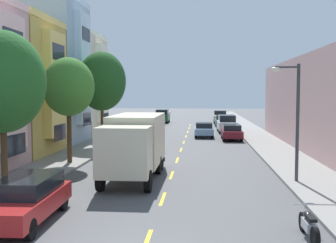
{
  "coord_description": "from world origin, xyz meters",
  "views": [
    {
      "loc": [
        1.58,
        -9.76,
        4.31
      ],
      "look_at": [
        -1.63,
        29.71,
        1.64
      ],
      "focal_mm": 44.67,
      "sensor_mm": 36.0,
      "label": 1
    }
  ],
  "objects_px": {
    "parked_suv_white": "(227,124)",
    "parked_wagon_charcoal": "(157,120)",
    "parked_sedan_burgundy": "(232,132)",
    "parked_wagon_red": "(26,198)",
    "delivery_box_truck": "(135,142)",
    "parked_motorcycle": "(309,225)",
    "street_tree_third": "(102,81)",
    "parked_suv_forest": "(162,116)",
    "street_tree_nearest": "(2,82)",
    "parked_wagon_orange": "(132,135)",
    "moving_sky_sedan": "(204,129)",
    "street_tree_second": "(69,87)",
    "street_lamp": "(294,112)",
    "parked_pickup_champagne": "(220,117)",
    "parked_sedan_silver": "(152,124)",
    "parked_sedan_teal": "(222,121)"
  },
  "relations": [
    {
      "from": "parked_pickup_champagne",
      "to": "parked_motorcycle",
      "type": "relative_size",
      "value": 2.6
    },
    {
      "from": "parked_sedan_silver",
      "to": "parked_sedan_teal",
      "type": "height_order",
      "value": "same"
    },
    {
      "from": "street_lamp",
      "to": "delivery_box_truck",
      "type": "bearing_deg",
      "value": 174.71
    },
    {
      "from": "street_tree_second",
      "to": "parked_wagon_orange",
      "type": "relative_size",
      "value": 1.34
    },
    {
      "from": "street_lamp",
      "to": "moving_sky_sedan",
      "type": "relative_size",
      "value": 1.24
    },
    {
      "from": "parked_sedan_burgundy",
      "to": "parked_sedan_teal",
      "type": "xyz_separation_m",
      "value": [
        -0.1,
        16.17,
        0.0
      ]
    },
    {
      "from": "parked_wagon_orange",
      "to": "street_tree_nearest",
      "type": "bearing_deg",
      "value": -96.47
    },
    {
      "from": "parked_wagon_charcoal",
      "to": "parked_sedan_burgundy",
      "type": "height_order",
      "value": "parked_wagon_charcoal"
    },
    {
      "from": "street_tree_second",
      "to": "street_lamp",
      "type": "bearing_deg",
      "value": -19.62
    },
    {
      "from": "street_tree_third",
      "to": "moving_sky_sedan",
      "type": "height_order",
      "value": "street_tree_third"
    },
    {
      "from": "street_tree_nearest",
      "to": "street_lamp",
      "type": "distance_m",
      "value": 13.01
    },
    {
      "from": "street_lamp",
      "to": "moving_sky_sedan",
      "type": "xyz_separation_m",
      "value": [
        -4.12,
        21.3,
        -2.68
      ]
    },
    {
      "from": "parked_sedan_burgundy",
      "to": "parked_pickup_champagne",
      "type": "xyz_separation_m",
      "value": [
        -0.04,
        23.21,
        0.08
      ]
    },
    {
      "from": "parked_suv_forest",
      "to": "street_tree_nearest",
      "type": "bearing_deg",
      "value": -92.7
    },
    {
      "from": "delivery_box_truck",
      "to": "moving_sky_sedan",
      "type": "xyz_separation_m",
      "value": [
        3.6,
        20.59,
        -1.09
      ]
    },
    {
      "from": "parked_suv_white",
      "to": "parked_wagon_charcoal",
      "type": "bearing_deg",
      "value": 134.21
    },
    {
      "from": "street_tree_nearest",
      "to": "parked_wagon_red",
      "type": "height_order",
      "value": "street_tree_nearest"
    },
    {
      "from": "street_tree_second",
      "to": "street_tree_third",
      "type": "xyz_separation_m",
      "value": [
        0.0,
        8.36,
        0.59
      ]
    },
    {
      "from": "parked_wagon_orange",
      "to": "moving_sky_sedan",
      "type": "xyz_separation_m",
      "value": [
        6.09,
        6.72,
        -0.05
      ]
    },
    {
      "from": "street_tree_second",
      "to": "parked_wagon_charcoal",
      "type": "relative_size",
      "value": 1.34
    },
    {
      "from": "parked_pickup_champagne",
      "to": "street_tree_third",
      "type": "bearing_deg",
      "value": -110.12
    },
    {
      "from": "parked_wagon_charcoal",
      "to": "parked_wagon_orange",
      "type": "relative_size",
      "value": 1.0
    },
    {
      "from": "parked_pickup_champagne",
      "to": "parked_suv_white",
      "type": "bearing_deg",
      "value": -89.87
    },
    {
      "from": "street_tree_third",
      "to": "parked_pickup_champagne",
      "type": "xyz_separation_m",
      "value": [
        10.69,
        29.2,
        -4.45
      ]
    },
    {
      "from": "parked_motorcycle",
      "to": "delivery_box_truck",
      "type": "bearing_deg",
      "value": 127.78
    },
    {
      "from": "parked_sedan_burgundy",
      "to": "street_tree_third",
      "type": "bearing_deg",
      "value": -150.83
    },
    {
      "from": "street_tree_nearest",
      "to": "parked_suv_white",
      "type": "bearing_deg",
      "value": 70.42
    },
    {
      "from": "parked_wagon_charcoal",
      "to": "parked_motorcycle",
      "type": "bearing_deg",
      "value": -77.97
    },
    {
      "from": "delivery_box_truck",
      "to": "parked_motorcycle",
      "type": "bearing_deg",
      "value": -52.22
    },
    {
      "from": "parked_sedan_teal",
      "to": "parked_motorcycle",
      "type": "bearing_deg",
      "value": -89.3
    },
    {
      "from": "street_tree_second",
      "to": "street_lamp",
      "type": "height_order",
      "value": "street_tree_second"
    },
    {
      "from": "street_tree_third",
      "to": "parked_sedan_burgundy",
      "type": "bearing_deg",
      "value": 29.17
    },
    {
      "from": "parked_wagon_orange",
      "to": "parked_pickup_champagne",
      "type": "bearing_deg",
      "value": 72.57
    },
    {
      "from": "parked_sedan_teal",
      "to": "moving_sky_sedan",
      "type": "bearing_deg",
      "value": -100.12
    },
    {
      "from": "street_tree_nearest",
      "to": "delivery_box_truck",
      "type": "bearing_deg",
      "value": 45.5
    },
    {
      "from": "parked_suv_forest",
      "to": "parked_wagon_orange",
      "type": "xyz_separation_m",
      "value": [
        -0.03,
        -26.71,
        -0.18
      ]
    },
    {
      "from": "street_lamp",
      "to": "parked_sedan_silver",
      "type": "relative_size",
      "value": 1.23
    },
    {
      "from": "parked_sedan_burgundy",
      "to": "parked_wagon_red",
      "type": "xyz_separation_m",
      "value": [
        -8.61,
        -25.57,
        0.05
      ]
    },
    {
      "from": "street_tree_second",
      "to": "parked_suv_white",
      "type": "distance_m",
      "value": 24.59
    },
    {
      "from": "parked_sedan_teal",
      "to": "parked_pickup_champagne",
      "type": "distance_m",
      "value": 7.04
    },
    {
      "from": "parked_wagon_red",
      "to": "parked_sedan_teal",
      "type": "distance_m",
      "value": 42.59
    },
    {
      "from": "street_lamp",
      "to": "parked_wagon_orange",
      "type": "bearing_deg",
      "value": 125.0
    },
    {
      "from": "street_tree_third",
      "to": "parked_sedan_silver",
      "type": "relative_size",
      "value": 1.66
    },
    {
      "from": "parked_sedan_silver",
      "to": "parked_sedan_teal",
      "type": "distance_m",
      "value": 10.81
    },
    {
      "from": "street_tree_second",
      "to": "parked_sedan_burgundy",
      "type": "height_order",
      "value": "street_tree_second"
    },
    {
      "from": "delivery_box_truck",
      "to": "parked_wagon_orange",
      "type": "bearing_deg",
      "value": 100.2
    },
    {
      "from": "street_tree_nearest",
      "to": "street_lamp",
      "type": "relative_size",
      "value": 1.2
    },
    {
      "from": "parked_suv_forest",
      "to": "parked_wagon_red",
      "type": "distance_m",
      "value": 48.13
    },
    {
      "from": "street_tree_nearest",
      "to": "street_tree_second",
      "type": "distance_m",
      "value": 8.36
    },
    {
      "from": "parked_suv_white",
      "to": "parked_wagon_orange",
      "type": "height_order",
      "value": "parked_suv_white"
    }
  ]
}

